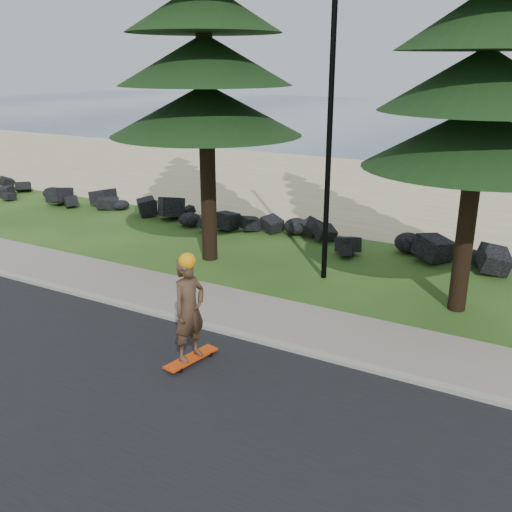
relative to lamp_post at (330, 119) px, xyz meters
The scene contains 8 objects.
ground 5.23m from the lamp_post, 90.00° to the right, with size 160.00×160.00×0.00m, color #204616.
road 8.74m from the lamp_post, 90.00° to the right, with size 160.00×7.00×0.02m, color black.
kerb 5.79m from the lamp_post, 90.00° to the right, with size 160.00×0.20×0.10m, color #A2A092.
sidewalk 5.08m from the lamp_post, 90.00° to the right, with size 160.00×2.00×0.08m, color #A09385.
beach_sand 12.03m from the lamp_post, 90.00° to the left, with size 160.00×15.00×0.01m, color tan.
seawall_boulders 4.78m from the lamp_post, 90.00° to the left, with size 60.00×2.40×1.10m, color black, non-canonical shape.
lamp_post is the anchor object (origin of this frame).
skateboarder 6.28m from the lamp_post, 94.42° to the right, with size 0.60×1.22×2.21m.
Camera 1 is at (5.36, -10.11, 5.47)m, focal length 40.00 mm.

